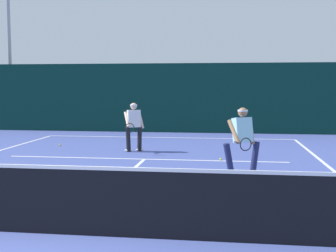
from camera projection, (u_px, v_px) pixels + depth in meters
name	position (u px, v px, depth m)	size (l,w,h in m)	color
ground_plane	(61.00, 234.00, 6.28)	(80.00, 80.00, 0.00)	#44529A
court_line_baseline_far	(168.00, 138.00, 17.81)	(9.97, 0.10, 0.01)	white
court_line_service	(144.00, 159.00, 12.63)	(8.13, 0.10, 0.01)	white
court_line_centre	(117.00, 184.00, 9.44)	(0.10, 6.40, 0.01)	white
tennis_net	(60.00, 199.00, 6.23)	(10.93, 0.09, 1.09)	#1E4723
player_near	(242.00, 139.00, 10.10)	(0.90, 1.03, 1.62)	#1E234C
player_far	(134.00, 125.00, 14.03)	(0.68, 0.92, 1.56)	black
tennis_ball	(60.00, 145.00, 15.37)	(0.07, 0.07, 0.07)	#D1E033
tennis_ball_extra	(221.00, 159.00, 12.45)	(0.07, 0.07, 0.07)	#D1E033
back_fence_windscreen	(174.00, 98.00, 19.67)	(21.52, 0.12, 3.09)	#092D28
light_pole	(9.00, 34.00, 21.62)	(0.55, 0.44, 7.56)	#9EA39E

